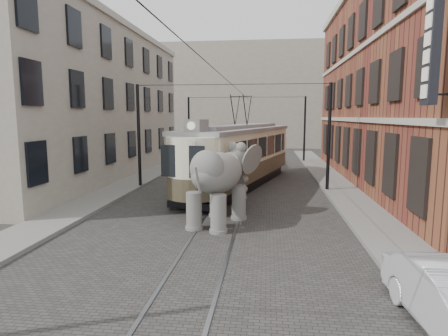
# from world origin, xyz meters

# --- Properties ---
(ground) EXTENTS (120.00, 120.00, 0.00)m
(ground) POSITION_xyz_m (0.00, 0.00, 0.00)
(ground) COLOR #3D3B38
(tram_rails) EXTENTS (1.54, 80.00, 0.02)m
(tram_rails) POSITION_xyz_m (0.00, 0.00, 0.01)
(tram_rails) COLOR slate
(tram_rails) RESTS_ON ground
(sidewalk_right) EXTENTS (2.00, 60.00, 0.15)m
(sidewalk_right) POSITION_xyz_m (6.00, 0.00, 0.07)
(sidewalk_right) COLOR slate
(sidewalk_right) RESTS_ON ground
(sidewalk_left) EXTENTS (2.00, 60.00, 0.15)m
(sidewalk_left) POSITION_xyz_m (-6.50, 0.00, 0.07)
(sidewalk_left) COLOR slate
(sidewalk_left) RESTS_ON ground
(brick_building) EXTENTS (8.00, 26.00, 12.00)m
(brick_building) POSITION_xyz_m (11.00, 9.00, 6.00)
(brick_building) COLOR maroon
(brick_building) RESTS_ON ground
(stucco_building) EXTENTS (7.00, 24.00, 10.00)m
(stucco_building) POSITION_xyz_m (-11.00, 10.00, 5.00)
(stucco_building) COLOR gray
(stucco_building) RESTS_ON ground
(distant_block) EXTENTS (28.00, 10.00, 14.00)m
(distant_block) POSITION_xyz_m (0.00, 40.00, 7.00)
(distant_block) COLOR gray
(distant_block) RESTS_ON ground
(catenary) EXTENTS (11.00, 30.20, 6.00)m
(catenary) POSITION_xyz_m (-0.20, 5.00, 3.00)
(catenary) COLOR black
(catenary) RESTS_ON ground
(tram) EXTENTS (6.23, 13.89, 5.41)m
(tram) POSITION_xyz_m (0.27, 7.22, 2.70)
(tram) COLOR beige
(tram) RESTS_ON ground
(elephant) EXTENTS (4.21, 5.72, 3.13)m
(elephant) POSITION_xyz_m (-0.04, -0.99, 1.56)
(elephant) COLOR slate
(elephant) RESTS_ON ground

